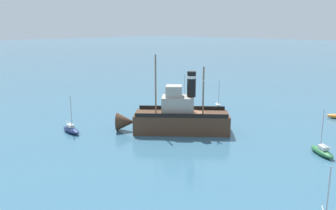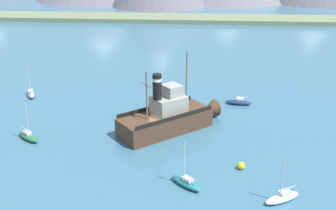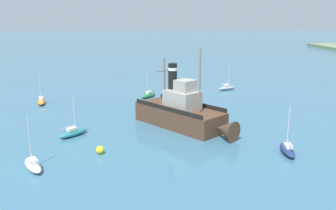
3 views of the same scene
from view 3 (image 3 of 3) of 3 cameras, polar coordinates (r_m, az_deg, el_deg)
name	(u,v)px [view 3 (image 3 of 3)]	position (r m, az deg, el deg)	size (l,w,h in m)	color
ground_plane	(167,125)	(45.32, -0.12, -3.20)	(600.00, 600.00, 0.00)	#38667F
old_tugboat	(183,113)	(44.01, 2.38, -1.26)	(13.20, 11.85, 9.90)	#4C3323
sailboat_teal	(73,132)	(42.48, -14.96, -4.28)	(3.56, 3.36, 4.90)	#23757A
sailboat_navy	(287,150)	(37.94, 18.60, -6.78)	(3.90, 1.52, 4.90)	navy
sailboat_orange	(41,101)	(59.46, -19.66, 0.58)	(3.95, 2.02, 4.90)	orange
sailboat_white	(33,165)	(34.74, -20.86, -8.93)	(3.82, 2.90, 4.90)	white
sailboat_green	(148,95)	(60.51, -3.18, 1.62)	(3.68, 3.20, 4.90)	#286B3D
sailboat_grey	(227,88)	(67.63, 9.44, 2.77)	(2.68, 3.89, 4.90)	gray
mooring_buoy	(100,150)	(36.58, -10.85, -7.08)	(0.82, 0.82, 0.82)	yellow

